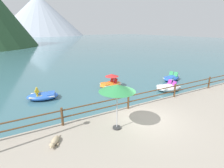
{
  "coord_description": "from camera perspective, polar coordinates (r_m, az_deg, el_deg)",
  "views": [
    {
      "loc": [
        -5.74,
        -6.57,
        5.04
      ],
      "look_at": [
        0.83,
        5.0,
        0.9
      ],
      "focal_mm": 28.6,
      "sensor_mm": 36.0,
      "label": 1
    }
  ],
  "objects": [
    {
      "name": "pedal_boat_0",
      "position": [
        14.24,
        -21.23,
        -3.54
      ],
      "size": [
        2.51,
        1.9,
        0.84
      ],
      "color": "blue",
      "rests_on": "ground"
    },
    {
      "name": "pedal_boat_2",
      "position": [
        16.01,
        -0.37,
        0.42
      ],
      "size": [
        2.26,
        1.45,
        1.19
      ],
      "color": "orange",
      "rests_on": "ground"
    },
    {
      "name": "dog_resting",
      "position": [
        8.22,
        -17.87,
        -17.04
      ],
      "size": [
        0.63,
        0.94,
        0.26
      ],
      "color": "tan",
      "rests_on": "promenade_dock"
    },
    {
      "name": "promenade_dock",
      "position": [
        8.69,
        20.0,
        -17.76
      ],
      "size": [
        28.0,
        8.0,
        0.4
      ],
      "primitive_type": "cube",
      "color": "#A39989",
      "rests_on": "ground"
    },
    {
      "name": "pedal_boat_3",
      "position": [
        15.87,
        17.55,
        -1.03
      ],
      "size": [
        2.35,
        1.58,
        0.85
      ],
      "color": "white",
      "rests_on": "ground"
    },
    {
      "name": "beach_umbrella",
      "position": [
        8.08,
        1.66,
        -1.47
      ],
      "size": [
        1.7,
        1.7,
        2.24
      ],
      "color": "#B2B2B7",
      "rests_on": "promenade_dock"
    },
    {
      "name": "dock_railing",
      "position": [
        10.75,
        5.24,
        -5.03
      ],
      "size": [
        23.92,
        0.12,
        0.95
      ],
      "color": "brown",
      "rests_on": "promenade_dock"
    },
    {
      "name": "ground_plane",
      "position": [
        47.2,
        -22.79,
        9.84
      ],
      "size": [
        200.0,
        200.0,
        0.0
      ],
      "primitive_type": "plane",
      "color": "#3D6B75"
    },
    {
      "name": "distant_peak",
      "position": [
        154.14,
        -22.12,
        19.68
      ],
      "size": [
        63.95,
        63.95,
        29.28
      ],
      "primitive_type": "cone",
      "color": "#A8B2C1",
      "rests_on": "ground"
    },
    {
      "name": "pedal_boat_1",
      "position": [
        19.13,
        18.49,
        1.89
      ],
      "size": [
        2.67,
        1.87,
        0.83
      ],
      "color": "blue",
      "rests_on": "ground"
    }
  ]
}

